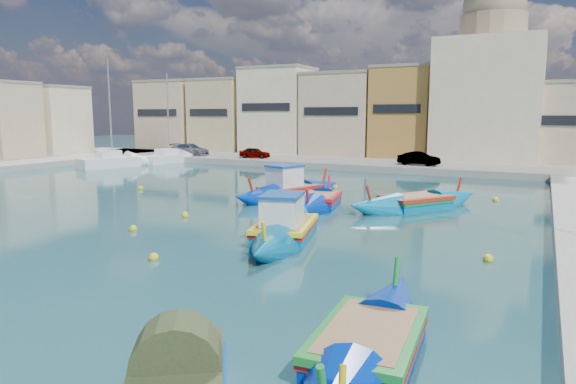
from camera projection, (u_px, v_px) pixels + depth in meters
The scene contains 13 objects.
ground at pixel (145, 236), 22.44m from camera, with size 160.00×160.00×0.00m, color #163D44.
north_quay at pixel (369, 165), 50.70m from camera, with size 80.00×8.00×0.60m, color gray.
north_townhouses at pixel (453, 116), 53.56m from camera, with size 83.20×7.87×10.19m.
church_block at pixel (490, 83), 52.14m from camera, with size 10.00×10.00×19.10m.
parked_cars at pixel (259, 152), 54.36m from camera, with size 30.11×2.14×1.32m.
luzzu_turquoise_cabin at pixel (285, 230), 21.82m from camera, with size 4.50×10.04×3.15m.
luzzu_blue_cabin at pixel (290, 192), 32.37m from camera, with size 5.07×9.51×3.28m.
luzzu_cyan_mid at pixel (416, 204), 28.73m from camera, with size 7.11×8.82×2.74m.
luzzu_green at pixel (319, 202), 29.48m from camera, with size 3.45×8.16×2.50m.
luzzu_blue_south at pixel (368, 348), 11.13m from camera, with size 2.64×8.94×2.54m.
yacht_north at pixel (179, 158), 56.61m from camera, with size 3.54×7.99×10.31m.
yacht_midnorth at pixel (125, 162), 51.83m from camera, with size 5.09×8.39×11.42m.
mooring_buoys at pixel (276, 212), 27.37m from camera, with size 24.13×20.23×0.36m.
Camera 1 is at (15.36, -16.80, 5.31)m, focal length 32.00 mm.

